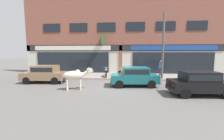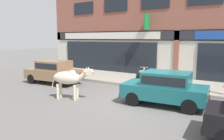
# 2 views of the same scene
# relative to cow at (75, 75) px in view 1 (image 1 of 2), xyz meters

# --- Properties ---
(ground_plane) EXTENTS (90.00, 90.00, 0.00)m
(ground_plane) POSITION_rel_cow_xyz_m (2.73, 1.53, -1.01)
(ground_plane) COLOR #605E5B
(sidewalk) EXTENTS (19.00, 3.77, 0.17)m
(sidewalk) POSITION_rel_cow_xyz_m (2.73, 5.62, -0.92)
(sidewalk) COLOR gray
(sidewalk) RESTS_ON ground
(shop_building) EXTENTS (23.00, 1.40, 8.98)m
(shop_building) POSITION_rel_cow_xyz_m (2.73, 7.76, 3.27)
(shop_building) COLOR #8E5142
(shop_building) RESTS_ON ground
(cow) EXTENTS (2.08, 1.00, 1.61)m
(cow) POSITION_rel_cow_xyz_m (0.00, 0.00, 0.00)
(cow) COLOR beige
(cow) RESTS_ON ground
(car_0) EXTENTS (3.72, 1.91, 1.46)m
(car_0) POSITION_rel_cow_xyz_m (-3.41, 2.09, -0.19)
(car_0) COLOR black
(car_0) RESTS_ON ground
(car_1) EXTENTS (3.70, 1.85, 1.46)m
(car_1) POSITION_rel_cow_xyz_m (7.84, -0.47, -0.19)
(car_1) COLOR black
(car_1) RESTS_ON ground
(car_2) EXTENTS (3.73, 1.95, 1.46)m
(car_2) POSITION_rel_cow_xyz_m (4.10, 1.57, -0.19)
(car_2) COLOR black
(car_2) RESTS_ON ground
(motorcycle_0) EXTENTS (0.53, 1.81, 0.88)m
(motorcycle_0) POSITION_rel_cow_xyz_m (1.45, 4.70, -0.45)
(motorcycle_0) COLOR black
(motorcycle_0) RESTS_ON sidewalk
(motorcycle_1) EXTENTS (0.56, 1.81, 0.88)m
(motorcycle_1) POSITION_rel_cow_xyz_m (2.83, 4.75, -0.45)
(motorcycle_1) COLOR black
(motorcycle_1) RESTS_ON sidewalk
(pedestrian) EXTENTS (0.44, 0.32, 1.60)m
(pedestrian) POSITION_rel_cow_xyz_m (6.90, 5.76, 0.15)
(pedestrian) COLOR #2D2D33
(pedestrian) RESTS_ON sidewalk
(utility_pole) EXTENTS (0.18, 0.18, 5.86)m
(utility_pole) POSITION_rel_cow_xyz_m (6.66, 4.03, 2.10)
(utility_pole) COLOR #595651
(utility_pole) RESTS_ON sidewalk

